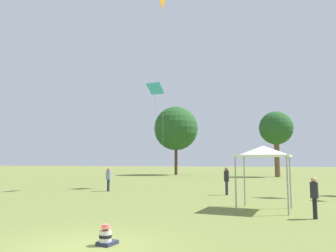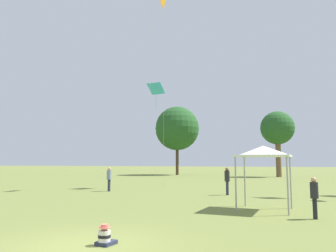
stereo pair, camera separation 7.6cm
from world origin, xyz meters
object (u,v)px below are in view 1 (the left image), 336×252
Objects in this scene: seated_toddler at (106,237)px; kite_1 at (155,90)px; person_standing_2 at (227,178)px; person_standing_4 at (314,194)px; distant_tree_0 at (276,129)px; canopy_tent at (263,152)px; kite_5 at (163,3)px; distant_tree_2 at (176,128)px; person_standing_0 at (108,177)px.

kite_1 is (-5.51, 18.51, 8.26)m from seated_toddler.
person_standing_2 is 0.20× the size of kite_1.
person_standing_4 is at bearing -81.09° from person_standing_2.
person_standing_2 is 10.80m from kite_1.
seated_toddler is at bearing -175.67° from person_standing_4.
distant_tree_0 is at bearing 63.20° from person_standing_2.
seated_toddler is 0.06× the size of distant_tree_0.
seated_toddler is 9.10m from canopy_tent.
distant_tree_0 is at bearing 88.77° from canopy_tent.
seated_toddler is at bearing 158.59° from kite_1.
person_standing_4 is 21.35m from kite_5.
person_standing_4 is (4.56, -8.23, -0.14)m from person_standing_2.
seated_toddler is 0.19× the size of canopy_tent.
seated_toddler is at bearing -75.51° from distant_tree_2.
distant_tree_2 is at bearing -127.73° from kite_5.
person_standing_0 is 15.50m from kite_5.
kite_1 is 7.56m from kite_5.
kite_5 reaches higher than kite_1.
canopy_tent reaches higher than person_standing_2.
distant_tree_2 is at bearing 112.41° from canopy_tent.
canopy_tent reaches higher than person_standing_4.
person_standing_0 is 8.79m from kite_1.
canopy_tent is at bearing 78.38° from kite_5.
kite_5 reaches higher than person_standing_4.
canopy_tent is (3.81, 7.90, 2.44)m from seated_toddler.
distant_tree_0 reaches higher than person_standing_4.
kite_1 is at bearing -96.44° from kite_5.
kite_5 is 30.45m from distant_tree_2.
person_standing_2 is at bearing 98.34° from kite_5.
person_standing_0 is 0.18× the size of distant_tree_0.
seated_toddler is 23.89m from kite_5.
distant_tree_0 is (9.01, 25.75, -8.76)m from kite_5.
person_standing_2 is at bearing 76.67° from person_standing_4.
distant_tree_2 reaches higher than person_standing_4.
person_standing_0 reaches higher than seated_toddler.
person_standing_4 is (5.75, 6.09, 0.75)m from seated_toddler.
seated_toddler is at bearing 51.87° from kite_5.
person_standing_2 is 7.11m from canopy_tent.
canopy_tent is 18.30m from kite_5.
person_standing_2 is at bearing -57.92° from person_standing_0.
person_standing_2 is 0.62× the size of canopy_tent.
kite_5 is at bearing 130.61° from person_standing_2.
seated_toddler is 48.05m from distant_tree_2.
person_standing_0 is at bearing -82.47° from distant_tree_2.
person_standing_4 reaches higher than seated_toddler.
distant_tree_0 reaches higher than seated_toddler.
distant_tree_2 is (-15.68, 38.01, 5.30)m from canopy_tent.
person_standing_4 is 0.14× the size of distant_tree_2.
person_standing_4 is 44.09m from distant_tree_2.
kite_5 reaches higher than seated_toddler.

